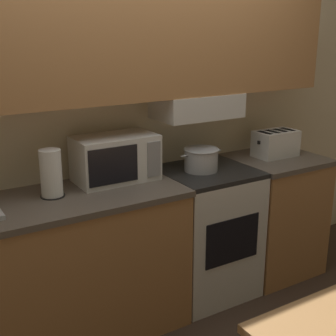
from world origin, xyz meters
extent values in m
plane|color=#3D2D23|center=(0.00, 0.00, 0.00)|extent=(16.00, 16.00, 0.00)
cube|color=beige|center=(0.00, 0.03, 1.27)|extent=(5.30, 0.05, 2.55)
cube|color=#B27A47|center=(0.00, -0.16, 1.72)|extent=(2.90, 0.32, 0.63)
cube|color=silver|center=(0.51, -0.16, 1.32)|extent=(0.57, 0.34, 0.16)
cube|color=#B27A47|center=(-0.63, -0.30, 0.44)|extent=(1.65, 0.60, 0.87)
cube|color=brown|center=(-0.63, -0.30, 0.89)|extent=(1.67, 0.62, 0.04)
cube|color=#B27A47|center=(1.14, -0.30, 0.44)|extent=(0.62, 0.60, 0.87)
cube|color=brown|center=(1.14, -0.30, 0.89)|extent=(0.64, 0.62, 0.04)
cube|color=silver|center=(0.51, -0.30, 0.44)|extent=(0.60, 0.59, 0.88)
cube|color=black|center=(0.51, -0.30, 0.89)|extent=(0.60, 0.59, 0.03)
cube|color=black|center=(0.51, -0.59, 0.50)|extent=(0.42, 0.01, 0.31)
cylinder|color=black|center=(0.38, -0.41, 0.90)|extent=(0.08, 0.08, 0.01)
cylinder|color=black|center=(0.65, -0.41, 0.90)|extent=(0.08, 0.08, 0.01)
cylinder|color=black|center=(0.38, -0.18, 0.90)|extent=(0.08, 0.08, 0.01)
cylinder|color=black|center=(0.65, -0.18, 0.90)|extent=(0.08, 0.08, 0.01)
cylinder|color=#B7BABF|center=(0.47, -0.29, 0.98)|extent=(0.22, 0.22, 0.15)
torus|color=#B7BABF|center=(0.47, -0.29, 1.05)|extent=(0.24, 0.24, 0.01)
cylinder|color=#B7BABF|center=(0.34, -0.29, 1.03)|extent=(0.05, 0.01, 0.01)
cylinder|color=#B7BABF|center=(0.60, -0.29, 1.03)|extent=(0.05, 0.01, 0.01)
cube|color=silver|center=(-0.10, -0.17, 1.05)|extent=(0.50, 0.29, 0.28)
cube|color=black|center=(-0.19, -0.32, 1.05)|extent=(0.31, 0.01, 0.22)
cube|color=gray|center=(0.09, -0.32, 1.05)|extent=(0.09, 0.01, 0.22)
cube|color=silver|center=(1.15, -0.27, 1.00)|extent=(0.32, 0.19, 0.19)
cube|color=black|center=(0.98, -0.27, 1.03)|extent=(0.01, 0.02, 0.02)
cube|color=black|center=(1.04, -0.27, 1.09)|extent=(0.04, 0.14, 0.01)
cube|color=black|center=(1.11, -0.27, 1.09)|extent=(0.04, 0.14, 0.01)
cube|color=black|center=(1.19, -0.27, 1.09)|extent=(0.04, 0.14, 0.01)
cube|color=black|center=(1.26, -0.27, 1.09)|extent=(0.04, 0.14, 0.01)
cylinder|color=black|center=(-0.54, -0.26, 0.91)|extent=(0.14, 0.14, 0.01)
cylinder|color=white|center=(-0.54, -0.26, 1.05)|extent=(0.12, 0.12, 0.27)
camera|label=1|loc=(-1.28, -2.73, 1.82)|focal=50.00mm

